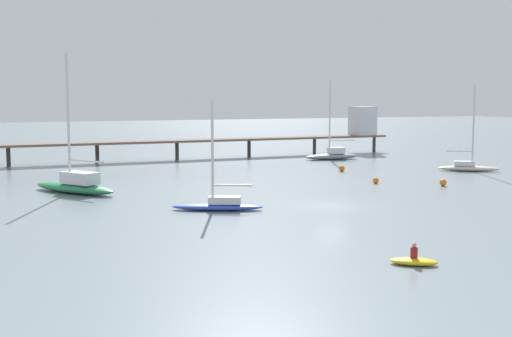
% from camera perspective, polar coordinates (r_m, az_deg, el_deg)
% --- Properties ---
extents(ground_plane, '(400.00, 400.00, 0.00)m').
position_cam_1_polar(ground_plane, '(49.00, 6.85, -3.44)').
color(ground_plane, gray).
extents(pier, '(66.65, 3.51, 7.15)m').
position_cam_1_polar(pier, '(90.65, 0.10, 3.28)').
color(pier, brown).
rests_on(pier, ground_plane).
extents(sailboat_gray, '(8.09, 2.70, 10.73)m').
position_cam_1_polar(sailboat_gray, '(86.92, 6.97, 1.27)').
color(sailboat_gray, gray).
rests_on(sailboat_gray, ground_plane).
extents(sailboat_cream, '(6.62, 5.30, 9.89)m').
position_cam_1_polar(sailboat_cream, '(76.43, 18.72, 0.25)').
color(sailboat_cream, beige).
rests_on(sailboat_cream, ground_plane).
extents(sailboat_green, '(7.19, 9.32, 12.28)m').
position_cam_1_polar(sailboat_green, '(57.72, -16.10, -1.35)').
color(sailboat_green, '#287F4C').
rests_on(sailboat_green, ground_plane).
extents(sailboat_blue, '(6.81, 4.38, 8.16)m').
position_cam_1_polar(sailboat_blue, '(46.98, -3.41, -3.14)').
color(sailboat_blue, '#2D4CB7').
rests_on(sailboat_blue, ground_plane).
extents(dinghy_yellow, '(2.53, 2.27, 1.14)m').
position_cam_1_polar(dinghy_yellow, '(32.70, 14.15, -8.11)').
color(dinghy_yellow, yellow).
rests_on(dinghy_yellow, ground_plane).
extents(mooring_buoy_far, '(0.59, 0.59, 0.59)m').
position_cam_1_polar(mooring_buoy_far, '(62.94, 10.83, -1.07)').
color(mooring_buoy_far, orange).
rests_on(mooring_buoy_far, ground_plane).
extents(mooring_buoy_near, '(0.70, 0.70, 0.70)m').
position_cam_1_polar(mooring_buoy_near, '(72.75, 7.80, 0.01)').
color(mooring_buoy_near, orange).
rests_on(mooring_buoy_near, ground_plane).
extents(mooring_buoy_inner, '(0.67, 0.67, 0.67)m').
position_cam_1_polar(mooring_buoy_inner, '(62.60, 16.64, -1.23)').
color(mooring_buoy_inner, orange).
rests_on(mooring_buoy_inner, ground_plane).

